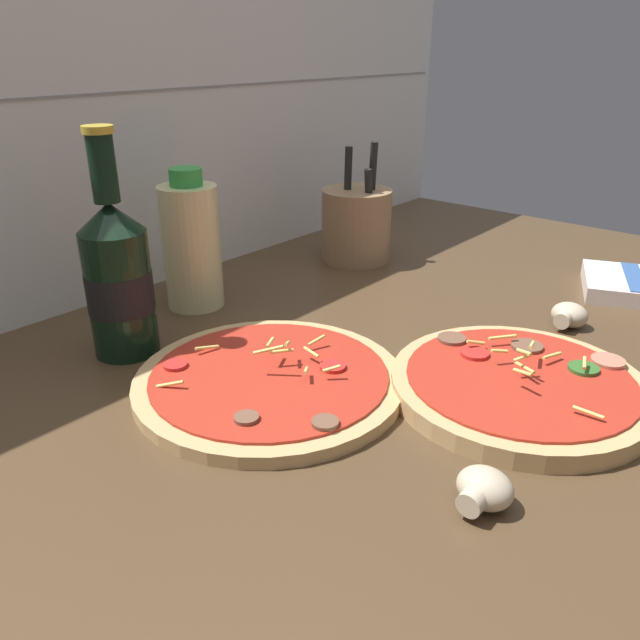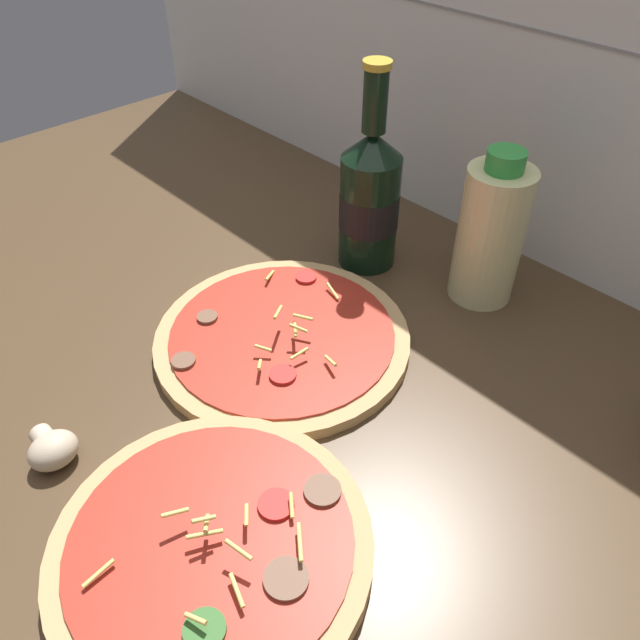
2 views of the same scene
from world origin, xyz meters
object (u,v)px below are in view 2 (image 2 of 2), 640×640
pizza_near (213,547)px  pizza_far (282,338)px  beer_bottle (370,198)px  mushroom_right (52,449)px  oil_bottle (491,233)px

pizza_near → pizza_far: size_ratio=0.92×
beer_bottle → mushroom_right: bearing=-86.9°
pizza_near → beer_bottle: beer_bottle is taller
pizza_far → beer_bottle: size_ratio=1.11×
mushroom_right → beer_bottle: bearing=93.1°
pizza_far → mushroom_right: pizza_far is taller
pizza_far → oil_bottle: size_ratio=1.52×
beer_bottle → oil_bottle: size_ratio=1.37×
beer_bottle → mushroom_right: beer_bottle is taller
beer_bottle → oil_bottle: bearing=19.1°
pizza_near → oil_bottle: bearing=97.4°
oil_bottle → pizza_far: bearing=-112.1°
pizza_near → beer_bottle: size_ratio=1.02×
pizza_far → pizza_near: bearing=-53.3°
pizza_far → mushroom_right: bearing=-95.3°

